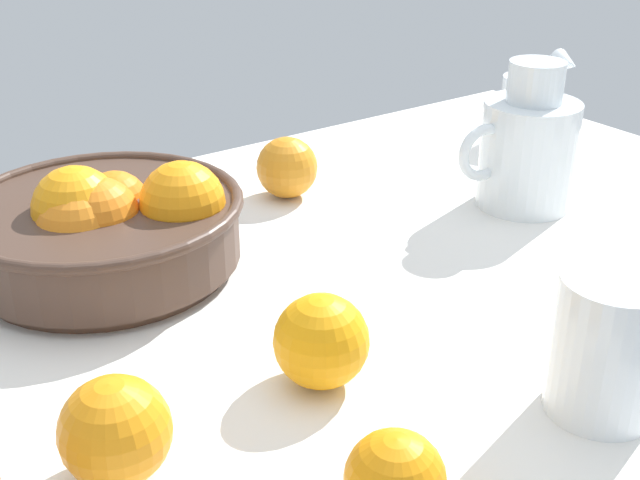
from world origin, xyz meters
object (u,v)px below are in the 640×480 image
object	(u,v)px
fruit_bowl	(108,224)
juice_glass	(607,352)
loose_orange_4	(115,431)
juice_pitcher	(527,155)
second_glass	(526,111)
loose_orange_0	(287,167)
loose_orange_3	(321,341)
loose_orange_2	(395,480)

from	to	relation	value
fruit_bowl	juice_glass	distance (cm)	48.76
juice_glass	loose_orange_4	world-z (taller)	juice_glass
juice_pitcher	second_glass	distance (cm)	24.88
loose_orange_0	loose_orange_4	world-z (taller)	loose_orange_4
fruit_bowl	juice_glass	bearing A→B (deg)	-63.34
fruit_bowl	second_glass	world-z (taller)	fruit_bowl
second_glass	loose_orange_3	size ratio (longest dim) A/B	1.18
loose_orange_0	fruit_bowl	bearing A→B (deg)	-167.31
juice_glass	loose_orange_2	world-z (taller)	juice_glass
juice_pitcher	loose_orange_0	bearing A→B (deg)	139.86
second_glass	loose_orange_0	size ratio (longest dim) A/B	1.23
juice_glass	loose_orange_3	distance (cm)	21.83
loose_orange_3	juice_pitcher	bearing A→B (deg)	21.10
fruit_bowl	loose_orange_2	distance (cm)	43.59
juice_pitcher	loose_orange_4	world-z (taller)	juice_pitcher
juice_glass	loose_orange_4	bearing A→B (deg)	157.10
loose_orange_2	loose_orange_3	xyz separation A→B (cm)	(4.92, 15.14, 0.57)
juice_pitcher	loose_orange_4	bearing A→B (deg)	-164.03
loose_orange_3	loose_orange_4	xyz separation A→B (cm)	(-17.82, -1.05, -0.00)
juice_glass	loose_orange_0	bearing A→B (deg)	86.25
loose_orange_0	loose_orange_4	size ratio (longest dim) A/B	0.96
juice_pitcher	juice_glass	bearing A→B (deg)	-129.02
second_glass	fruit_bowl	bearing A→B (deg)	-176.62
juice_pitcher	loose_orange_3	bearing A→B (deg)	-158.90
loose_orange_3	loose_orange_0	bearing A→B (deg)	61.02
loose_orange_0	loose_orange_2	xyz separation A→B (cm)	(-23.78, -49.19, -0.43)
fruit_bowl	loose_orange_2	bearing A→B (deg)	-88.26
juice_pitcher	second_glass	bearing A→B (deg)	41.97
second_glass	loose_orange_3	world-z (taller)	second_glass
fruit_bowl	second_glass	bearing A→B (deg)	3.38
second_glass	loose_orange_2	bearing A→B (deg)	-143.48
fruit_bowl	loose_orange_3	distance (cm)	29.09
fruit_bowl	loose_orange_0	bearing A→B (deg)	12.69
juice_pitcher	juice_glass	world-z (taller)	juice_pitcher
juice_glass	fruit_bowl	bearing A→B (deg)	116.66
loose_orange_0	loose_orange_2	size ratio (longest dim) A/B	1.13
loose_orange_0	loose_orange_4	distance (cm)	50.76
second_glass	loose_orange_0	distance (cm)	40.25
fruit_bowl	loose_orange_4	world-z (taller)	fruit_bowl
loose_orange_4	loose_orange_0	bearing A→B (deg)	43.74
juice_pitcher	loose_orange_3	distance (cm)	43.63
juice_glass	loose_orange_2	size ratio (longest dim) A/B	1.72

